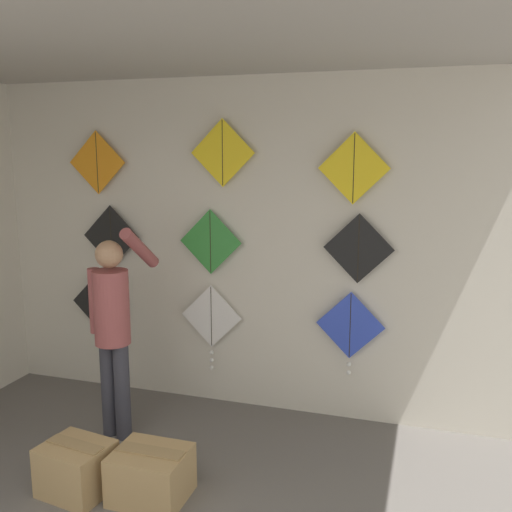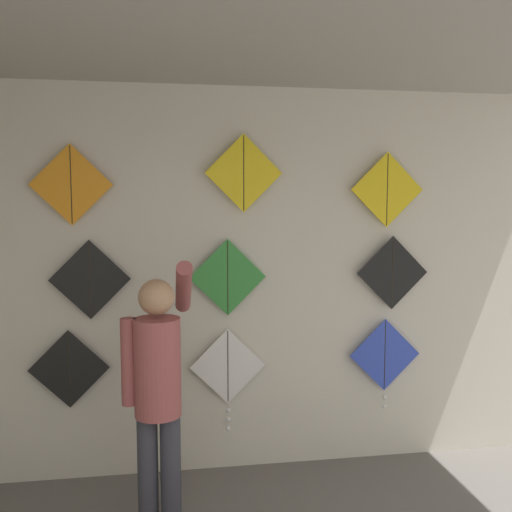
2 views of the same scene
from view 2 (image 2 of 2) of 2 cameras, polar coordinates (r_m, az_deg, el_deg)
back_panel at (r=4.19m, az=-1.51°, el=-2.56°), size 5.03×0.06×2.80m
ceiling_slab at (r=2.64m, az=3.60°, el=23.73°), size 5.03×4.07×0.04m
shopkeeper at (r=3.42m, az=-9.79°, el=-12.61°), size 0.42×0.55×1.66m
kite_0 at (r=4.25m, az=-18.19°, el=-10.69°), size 0.55×0.01×0.55m
kite_1 at (r=4.23m, az=-2.83°, el=-11.46°), size 0.55×0.04×0.76m
kite_2 at (r=4.50m, az=12.74°, el=-9.92°), size 0.55×0.04×0.69m
kite_3 at (r=4.09m, az=-16.27°, el=-2.28°), size 0.55×0.01×0.55m
kite_4 at (r=4.08m, az=-2.85°, el=-2.14°), size 0.55×0.01×0.55m
kite_5 at (r=4.39m, az=13.47°, el=-1.64°), size 0.55×0.01×0.55m
kite_6 at (r=4.07m, az=-18.01°, el=6.80°), size 0.55×0.01×0.55m
kite_7 at (r=4.06m, az=-1.24°, el=8.29°), size 0.55×0.01×0.55m
kite_8 at (r=4.34m, az=12.98°, el=6.48°), size 0.55×0.01×0.55m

